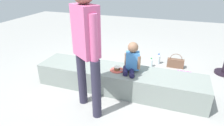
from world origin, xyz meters
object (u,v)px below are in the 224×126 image
(handbag_black_leather, at_px, (95,67))
(handbag_brown_canvas, at_px, (175,63))
(cake_box_white, at_px, (85,60))
(party_cup_red, at_px, (136,74))
(child_seated, at_px, (132,59))
(cake_plate, at_px, (117,69))
(water_bottle_far_side, at_px, (151,63))
(adult_standing, at_px, (86,40))
(gift_bag, at_px, (183,78))
(water_bottle_near_gift, at_px, (158,59))

(handbag_black_leather, relative_size, handbag_brown_canvas, 1.01)
(cake_box_white, bearing_deg, party_cup_red, -11.44)
(cake_box_white, bearing_deg, child_seated, -31.91)
(cake_plate, xyz_separation_m, water_bottle_far_side, (0.40, 1.10, -0.30))
(water_bottle_far_side, bearing_deg, cake_box_white, -168.41)
(party_cup_red, distance_m, cake_box_white, 1.24)
(adult_standing, relative_size, cake_box_white, 5.30)
(gift_bag, relative_size, handbag_brown_canvas, 0.87)
(child_seated, height_order, handbag_brown_canvas, child_seated)
(water_bottle_near_gift, relative_size, handbag_brown_canvas, 0.71)
(adult_standing, bearing_deg, gift_bag, 42.09)
(handbag_black_leather, bearing_deg, handbag_brown_canvas, 25.39)
(child_seated, relative_size, cake_plate, 2.16)
(gift_bag, xyz_separation_m, party_cup_red, (-0.84, 0.02, -0.07))
(cake_plate, bearing_deg, handbag_black_leather, 140.35)
(adult_standing, relative_size, water_bottle_near_gift, 7.31)
(water_bottle_near_gift, bearing_deg, cake_plate, -112.36)
(water_bottle_far_side, bearing_deg, cake_plate, -110.20)
(cake_plate, bearing_deg, water_bottle_near_gift, 67.64)
(cake_plate, distance_m, party_cup_red, 0.69)
(child_seated, distance_m, gift_bag, 1.06)
(water_bottle_near_gift, relative_size, party_cup_red, 2.17)
(child_seated, relative_size, adult_standing, 0.28)
(cake_plate, distance_m, handbag_black_leather, 0.85)
(cake_box_white, xyz_separation_m, handbag_black_leather, (0.39, -0.30, 0.04))
(adult_standing, bearing_deg, water_bottle_near_gift, 68.36)
(cake_plate, height_order, handbag_black_leather, cake_plate)
(child_seated, height_order, adult_standing, adult_standing)
(water_bottle_far_side, distance_m, handbag_brown_canvas, 0.50)
(child_seated, xyz_separation_m, water_bottle_far_side, (0.18, 1.05, -0.49))
(handbag_black_leather, bearing_deg, gift_bag, 1.21)
(adult_standing, bearing_deg, handbag_black_leather, 109.85)
(gift_bag, bearing_deg, water_bottle_far_side, 139.34)
(adult_standing, xyz_separation_m, handbag_black_leather, (-0.40, 1.11, -0.94))
(gift_bag, bearing_deg, party_cup_red, 178.81)
(handbag_brown_canvas, bearing_deg, cake_plate, -125.98)
(water_bottle_near_gift, distance_m, handbag_black_leather, 1.39)
(gift_bag, relative_size, party_cup_red, 2.65)
(child_seated, relative_size, party_cup_red, 4.44)
(gift_bag, xyz_separation_m, water_bottle_far_side, (-0.64, 0.55, -0.04))
(gift_bag, bearing_deg, water_bottle_near_gift, 124.65)
(child_seated, bearing_deg, gift_bag, 31.56)
(child_seated, bearing_deg, water_bottle_near_gift, 76.29)
(gift_bag, relative_size, water_bottle_near_gift, 1.22)
(water_bottle_far_side, height_order, handbag_black_leather, handbag_black_leather)
(water_bottle_far_side, distance_m, cake_box_white, 1.44)
(cake_plate, bearing_deg, child_seated, 10.69)
(water_bottle_far_side, height_order, handbag_brown_canvas, handbag_brown_canvas)
(gift_bag, bearing_deg, handbag_black_leather, -178.79)
(child_seated, relative_size, water_bottle_far_side, 2.50)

